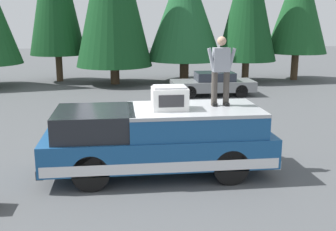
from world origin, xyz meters
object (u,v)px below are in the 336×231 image
pickup_truck (159,139)px  person_on_truck_bed (221,69)px  parked_car_grey (213,84)px  compressor_unit (170,98)px

pickup_truck → person_on_truck_bed: person_on_truck_bed is taller
pickup_truck → parked_car_grey: bearing=-19.9°
pickup_truck → person_on_truck_bed: bearing=-83.2°
pickup_truck → parked_car_grey: 10.97m
person_on_truck_bed → parked_car_grey: bearing=-12.2°
pickup_truck → person_on_truck_bed: 2.30m
pickup_truck → compressor_unit: (-0.12, -0.26, 1.05)m
person_on_truck_bed → pickup_truck: bearing=96.8°
pickup_truck → parked_car_grey: (10.31, -3.74, -0.29)m
person_on_truck_bed → parked_car_grey: person_on_truck_bed is taller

